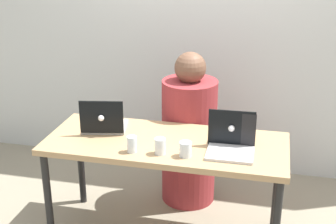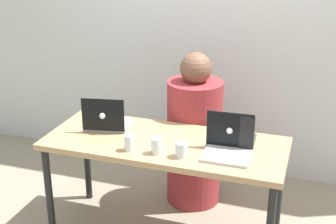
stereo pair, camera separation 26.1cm
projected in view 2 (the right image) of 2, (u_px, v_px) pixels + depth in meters
name	position (u px, v px, depth m)	size (l,w,h in m)	color
back_wall	(210.00, 19.00, 3.89)	(4.50, 0.10, 2.66)	silver
desk	(165.00, 151.00, 3.10)	(1.59, 0.65, 0.73)	tan
person_at_center	(194.00, 138.00, 3.60)	(0.42, 0.42, 1.21)	#992F33
laptop_back_right	(231.00, 136.00, 3.01)	(0.31, 0.29, 0.25)	#353C3D
laptop_back_left	(107.00, 121.00, 3.25)	(0.34, 0.31, 0.24)	silver
laptop_front_right	(228.00, 147.00, 2.87)	(0.29, 0.27, 0.23)	silver
water_glass_right	(181.00, 151.00, 2.84)	(0.08, 0.08, 0.09)	silver
water_glass_left	(129.00, 144.00, 2.92)	(0.06, 0.06, 0.10)	silver
water_glass_center	(156.00, 147.00, 2.88)	(0.07, 0.07, 0.10)	white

